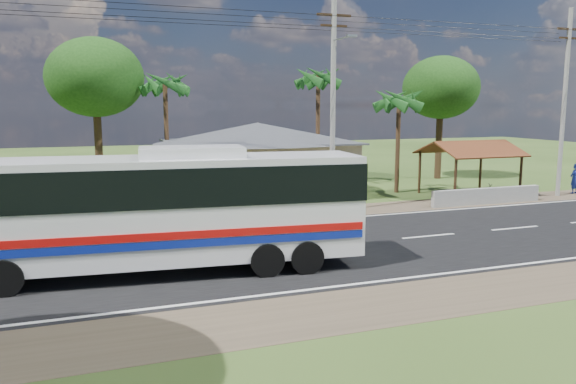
% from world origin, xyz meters
% --- Properties ---
extents(ground, '(120.00, 120.00, 0.00)m').
position_xyz_m(ground, '(0.00, 0.00, 0.00)').
color(ground, '#2E4719').
rests_on(ground, ground).
extents(road, '(120.00, 16.00, 0.03)m').
position_xyz_m(road, '(0.00, 0.00, 0.01)').
color(road, black).
rests_on(road, ground).
extents(house, '(12.40, 10.00, 5.00)m').
position_xyz_m(house, '(1.00, 13.00, 2.64)').
color(house, tan).
rests_on(house, ground).
extents(waiting_shed, '(5.20, 4.48, 3.35)m').
position_xyz_m(waiting_shed, '(13.00, 8.50, 2.73)').
color(waiting_shed, '#382714').
rests_on(waiting_shed, ground).
extents(concrete_barrier, '(7.00, 0.30, 0.90)m').
position_xyz_m(concrete_barrier, '(12.00, 5.60, 0.45)').
color(concrete_barrier, '#9E9E99').
rests_on(concrete_barrier, ground).
extents(utility_poles, '(32.80, 2.22, 11.00)m').
position_xyz_m(utility_poles, '(2.67, 6.49, 5.77)').
color(utility_poles, '#9E9E99').
rests_on(utility_poles, ground).
extents(palm_near, '(2.80, 2.80, 6.70)m').
position_xyz_m(palm_near, '(9.50, 11.00, 5.71)').
color(palm_near, '#47301E').
rests_on(palm_near, ground).
extents(palm_mid, '(2.80, 2.80, 8.20)m').
position_xyz_m(palm_mid, '(6.00, 15.50, 7.16)').
color(palm_mid, '#47301E').
rests_on(palm_mid, ground).
extents(palm_far, '(2.80, 2.80, 7.70)m').
position_xyz_m(palm_far, '(-4.00, 16.00, 6.68)').
color(palm_far, '#47301E').
rests_on(palm_far, ground).
extents(tree_behind_house, '(6.00, 6.00, 9.61)m').
position_xyz_m(tree_behind_house, '(-8.00, 18.00, 7.12)').
color(tree_behind_house, '#47301E').
rests_on(tree_behind_house, ground).
extents(tree_behind_shed, '(5.60, 5.60, 9.02)m').
position_xyz_m(tree_behind_shed, '(16.00, 16.00, 6.68)').
color(tree_behind_shed, '#47301E').
rests_on(tree_behind_shed, ground).
extents(coach_bus, '(13.44, 4.11, 4.11)m').
position_xyz_m(coach_bus, '(-6.68, -1.39, 2.35)').
color(coach_bus, silver).
rests_on(coach_bus, ground).
extents(motorcycle, '(1.99, 1.36, 0.99)m').
position_xyz_m(motorcycle, '(12.38, 6.57, 0.50)').
color(motorcycle, black).
rests_on(motorcycle, ground).
extents(person, '(0.76, 0.58, 1.86)m').
position_xyz_m(person, '(19.62, 6.84, 0.93)').
color(person, '#1C309C').
rests_on(person, ground).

